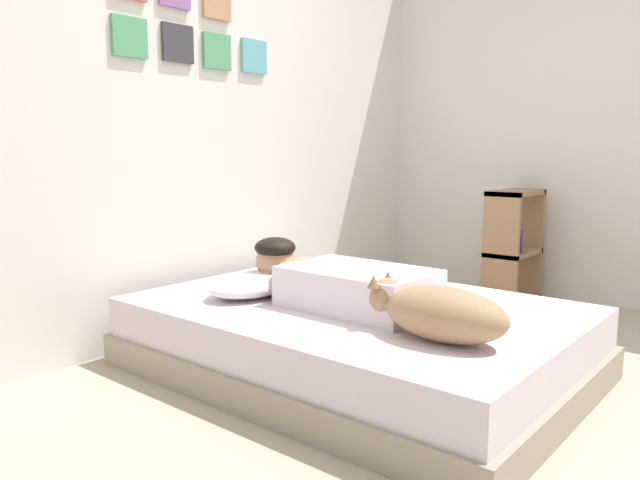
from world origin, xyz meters
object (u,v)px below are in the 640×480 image
object	(u,v)px
pillow	(256,284)
dog	(437,312)
coffee_cup	(299,277)
bookshelf	(512,246)
person_lying	(333,281)
cell_phone	(414,300)
bed	(355,337)

from	to	relation	value
pillow	dog	xyz separation A→B (m)	(-0.06, -1.01, 0.05)
pillow	coffee_cup	world-z (taller)	pillow
coffee_cup	bookshelf	world-z (taller)	bookshelf
pillow	person_lying	bearing A→B (deg)	-74.19
cell_phone	bookshelf	distance (m)	1.51
bed	cell_phone	xyz separation A→B (m)	(0.20, -0.19, 0.17)
pillow	dog	size ratio (longest dim) A/B	0.90
pillow	dog	bearing A→B (deg)	-93.34
cell_phone	bed	bearing A→B (deg)	135.54
bookshelf	pillow	bearing A→B (deg)	165.29
coffee_cup	bookshelf	bearing A→B (deg)	-17.57
person_lying	dog	xyz separation A→B (m)	(-0.17, -0.62, -0.00)
bed	person_lying	distance (m)	0.29
person_lying	bookshelf	distance (m)	1.78
cell_phone	bookshelf	world-z (taller)	bookshelf
coffee_cup	cell_phone	xyz separation A→B (m)	(0.06, -0.65, -0.03)
person_lying	cell_phone	distance (m)	0.39
coffee_cup	bed	bearing A→B (deg)	-106.07
bed	dog	size ratio (longest dim) A/B	3.41
bed	cell_phone	distance (m)	0.32
cell_phone	bookshelf	bearing A→B (deg)	5.94
pillow	cell_phone	size ratio (longest dim) A/B	3.71
pillow	coffee_cup	size ratio (longest dim) A/B	4.16
person_lying	dog	distance (m)	0.64
bed	person_lying	xyz separation A→B (m)	(-0.07, 0.07, 0.27)
bookshelf	bed	bearing A→B (deg)	178.79
bed	person_lying	bearing A→B (deg)	136.45
person_lying	coffee_cup	size ratio (longest dim) A/B	7.36
pillow	person_lying	size ratio (longest dim) A/B	0.57
pillow	cell_phone	xyz separation A→B (m)	(0.38, -0.65, -0.05)
cell_phone	pillow	bearing A→B (deg)	120.30
pillow	person_lying	xyz separation A→B (m)	(0.11, -0.39, 0.05)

